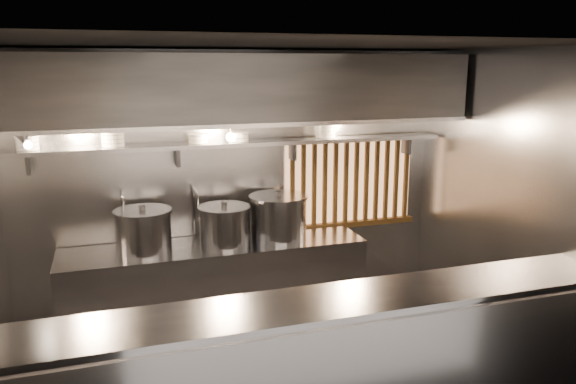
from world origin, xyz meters
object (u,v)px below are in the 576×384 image
stock_pot_left (144,231)px  pendant_bulb (231,137)px  heat_lamp (24,138)px  stock_pot_right (278,217)px  stock_pot_mid (225,225)px

stock_pot_left → pendant_bulb: bearing=5.4°
heat_lamp → stock_pot_left: 1.35m
pendant_bulb → stock_pot_right: bearing=-5.5°
pendant_bulb → stock_pot_mid: pendant_bulb is taller
pendant_bulb → heat_lamp: bearing=-169.0°
pendant_bulb → stock_pot_left: bearing=-174.6°
heat_lamp → stock_pot_mid: (1.70, 0.25, -0.97)m
stock_pot_left → stock_pot_right: bearing=1.6°
pendant_bulb → stock_pot_right: pendant_bulb is taller
pendant_bulb → stock_pot_mid: size_ratio=0.32×
stock_pot_left → stock_pot_right: stock_pot_right is taller
heat_lamp → stock_pot_left: heat_lamp is taller
pendant_bulb → stock_pot_left: (-0.88, -0.08, -0.85)m
heat_lamp → stock_pot_mid: size_ratio=0.61×
stock_pot_left → stock_pot_right: (1.35, 0.04, 0.02)m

